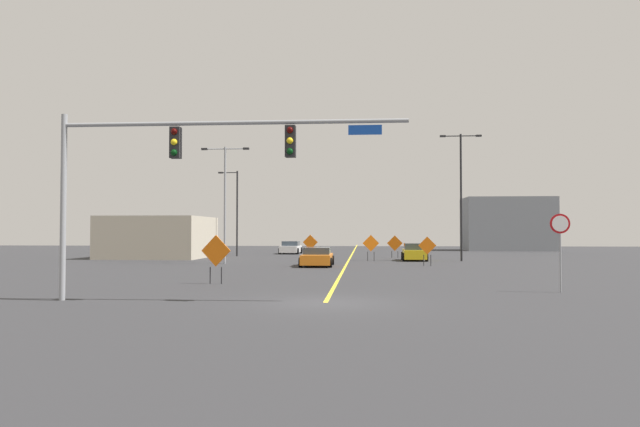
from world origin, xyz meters
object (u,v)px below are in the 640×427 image
street_lamp_mid_left (236,209)px  car_orange_distant (317,257)px  traffic_signal_assembly (179,158)px  construction_sign_right_lane (395,244)px  construction_sign_left_shoulder (371,244)px  street_lamp_near_left (461,188)px  construction_sign_right_shoulder (216,253)px  construction_sign_median_near (310,243)px  construction_sign_left_lane (427,247)px  car_white_far (291,248)px  car_yellow_mid (414,252)px  stop_sign (560,237)px  street_lamp_mid_right (225,195)px

street_lamp_mid_left → car_orange_distant: street_lamp_mid_left is taller
traffic_signal_assembly → construction_sign_right_lane: (8.86, 33.30, -3.60)m
construction_sign_left_shoulder → street_lamp_near_left: bearing=2.3°
construction_sign_right_shoulder → construction_sign_left_shoulder: construction_sign_right_shoulder is taller
construction_sign_left_shoulder → car_orange_distant: bearing=-117.5°
street_lamp_near_left → car_orange_distant: street_lamp_near_left is taller
construction_sign_median_near → construction_sign_left_lane: (9.00, -11.59, -0.02)m
street_lamp_mid_left → car_orange_distant: bearing=-59.4°
car_white_far → car_orange_distant: (4.47, -21.43, -0.01)m
street_lamp_mid_left → car_white_far: street_lamp_mid_left is taller
traffic_signal_assembly → street_lamp_near_left: 30.98m
construction_sign_median_near → car_white_far: 9.57m
street_lamp_near_left → construction_sign_left_shoulder: size_ratio=4.87×
construction_sign_right_lane → car_yellow_mid: size_ratio=0.47×
construction_sign_left_lane → construction_sign_right_lane: size_ratio=1.00×
street_lamp_near_left → traffic_signal_assembly: bearing=-116.4°
car_white_far → traffic_signal_assembly: bearing=-88.0°
construction_sign_right_shoulder → car_white_far: construction_sign_right_shoulder is taller
stop_sign → construction_sign_right_lane: stop_sign is taller
street_lamp_near_left → street_lamp_mid_left: bearing=158.7°
car_white_far → construction_sign_median_near: bearing=-72.5°
construction_sign_right_shoulder → construction_sign_right_lane: 28.24m
construction_sign_left_lane → construction_sign_right_lane: bearing=97.3°
street_lamp_mid_left → construction_sign_right_shoulder: street_lamp_mid_left is taller
construction_sign_right_shoulder → car_orange_distant: 14.23m
stop_sign → street_lamp_near_left: 24.08m
street_lamp_mid_right → construction_sign_right_shoulder: bearing=-77.9°
construction_sign_right_lane → car_white_far: (-10.30, 8.54, -0.59)m
street_lamp_mid_right → traffic_signal_assembly: bearing=-80.4°
construction_sign_left_lane → car_yellow_mid: size_ratio=0.47×
construction_sign_right_shoulder → car_orange_distant: construction_sign_right_shoulder is taller
car_yellow_mid → construction_sign_left_lane: bearing=-87.8°
construction_sign_left_lane → car_yellow_mid: bearing=92.2°
street_lamp_mid_left → car_orange_distant: 17.80m
street_lamp_mid_right → car_white_far: (2.44, 18.90, -4.38)m
car_orange_distant → car_yellow_mid: (7.12, 7.94, 0.05)m
construction_sign_median_near → car_orange_distant: (1.60, -12.33, -0.67)m
construction_sign_left_shoulder → car_white_far: size_ratio=0.53×
car_white_far → car_orange_distant: 21.89m
construction_sign_left_shoulder → traffic_signal_assembly: bearing=-103.7°
traffic_signal_assembly → construction_sign_median_near: 32.95m
construction_sign_right_lane → car_yellow_mid: construction_sign_right_lane is taller
stop_sign → construction_sign_right_lane: size_ratio=1.53×
car_white_far → construction_sign_right_shoulder: bearing=-88.3°
stop_sign → car_yellow_mid: bearing=98.2°
street_lamp_mid_right → car_yellow_mid: size_ratio=2.04×
stop_sign → construction_sign_left_shoulder: bearing=106.5°
construction_sign_left_lane → construction_sign_left_shoulder: construction_sign_left_shoulder is taller
stop_sign → car_white_far: bearing=111.8°
street_lamp_mid_right → car_orange_distant: 8.57m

